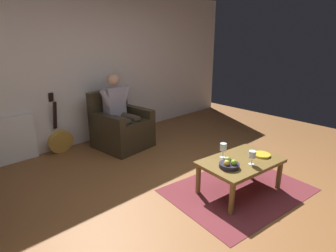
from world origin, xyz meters
TOP-DOWN VIEW (x-y plane):
  - ground_plane at (0.00, 0.00)m, footprint 7.63×7.63m
  - wall_back at (0.00, -2.78)m, footprint 6.76×0.06m
  - rug at (-0.36, 0.05)m, footprint 1.80×1.42m
  - armchair at (-0.15, -2.14)m, footprint 0.86×0.88m
  - person_seated at (-0.15, -2.14)m, footprint 0.62×0.62m
  - coffee_table at (-0.36, 0.05)m, footprint 1.03×0.74m
  - guitar at (0.72, -2.57)m, footprint 0.39×0.29m
  - radiator at (1.36, -2.71)m, footprint 0.64×0.06m
  - wine_glass_near at (-0.35, 0.19)m, footprint 0.08×0.08m
  - wine_glass_far at (-0.27, -0.15)m, footprint 0.08×0.08m
  - fruit_bowl at (-0.10, 0.06)m, footprint 0.23×0.23m
  - decorative_dish at (-0.66, 0.15)m, footprint 0.21×0.21m

SIDE VIEW (x-z plane):
  - ground_plane at x=0.00m, z-range 0.00..0.00m
  - rug at x=-0.36m, z-range 0.00..0.01m
  - guitar at x=0.72m, z-range -0.26..0.71m
  - armchair at x=-0.15m, z-range -0.15..0.79m
  - coffee_table at x=-0.36m, z-range 0.15..0.55m
  - radiator at x=1.36m, z-range 0.00..0.70m
  - decorative_dish at x=-0.66m, z-range 0.40..0.43m
  - fruit_bowl at x=-0.10m, z-range 0.39..0.49m
  - wine_glass_near at x=-0.35m, z-range 0.44..0.60m
  - wine_glass_far at x=-0.27m, z-range 0.44..0.62m
  - person_seated at x=-0.15m, z-range 0.04..1.28m
  - wall_back at x=0.00m, z-range 0.00..2.57m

